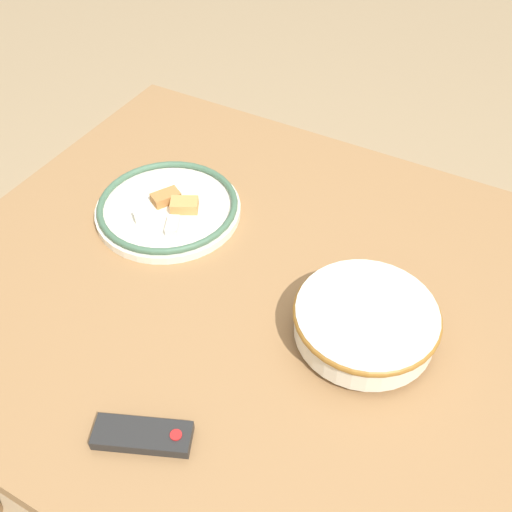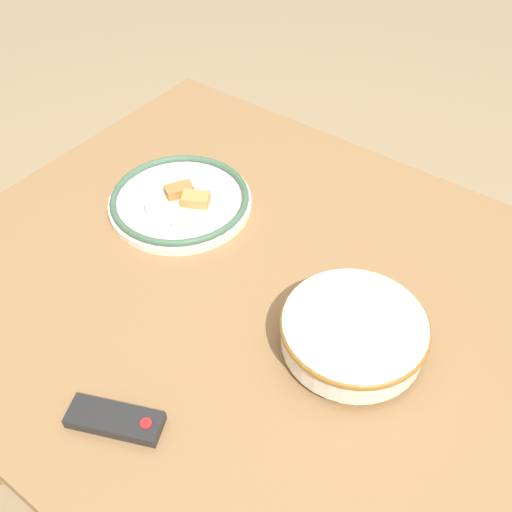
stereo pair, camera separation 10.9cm
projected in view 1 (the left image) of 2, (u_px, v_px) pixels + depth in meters
ground_plane at (262, 468)px, 1.69m from camera, size 8.00×8.00×0.00m
dining_table at (264, 315)px, 1.21m from camera, size 1.29×1.06×0.76m
noodle_bowl at (365, 321)px, 1.04m from camera, size 0.26×0.26×0.07m
food_plate at (168, 208)px, 1.29m from camera, size 0.31×0.31×0.04m
tv_remote at (143, 435)px, 0.92m from camera, size 0.16×0.11×0.02m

